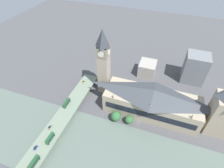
# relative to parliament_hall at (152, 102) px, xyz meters

# --- Properties ---
(ground_plane) EXTENTS (600.00, 600.00, 0.00)m
(ground_plane) POSITION_rel_parliament_hall_xyz_m (-17.83, 8.00, -14.74)
(ground_plane) COLOR #4C4C4F
(river_water) EXTENTS (66.84, 360.00, 0.30)m
(river_water) POSITION_rel_parliament_hall_xyz_m (-57.25, 8.00, -14.59)
(river_water) COLOR slate
(river_water) RESTS_ON ground_plane
(parliament_hall) EXTENTS (30.13, 88.98, 29.72)m
(parliament_hall) POSITION_rel_parliament_hall_xyz_m (0.00, 0.00, 0.00)
(parliament_hall) COLOR tan
(parliament_hall) RESTS_ON ground_plane
(clock_tower) EXTENTS (11.83, 11.83, 72.79)m
(clock_tower) POSITION_rel_parliament_hall_xyz_m (13.88, 53.81, 23.96)
(clock_tower) COLOR tan
(clock_tower) RESTS_ON ground_plane
(victoria_tower) EXTENTS (19.82, 19.82, 52.06)m
(victoria_tower) POSITION_rel_parliament_hall_xyz_m (0.05, -58.40, 9.28)
(victoria_tower) COLOR tan
(victoria_tower) RESTS_ON ground_plane
(road_bridge) EXTENTS (165.67, 16.24, 6.15)m
(road_bridge) POSITION_rel_parliament_hall_xyz_m (-57.25, 75.25, -9.69)
(road_bridge) COLOR #5D6A59
(road_bridge) RESTS_ON ground_plane
(double_decker_bus_lead) EXTENTS (10.07, 2.48, 4.80)m
(double_decker_bus_lead) POSITION_rel_parliament_hall_xyz_m (-62.63, 71.81, -5.96)
(double_decker_bus_lead) COLOR #235B33
(double_decker_bus_lead) RESTS_ON road_bridge
(double_decker_bus_mid) EXTENTS (11.73, 2.63, 4.93)m
(double_decker_bus_mid) POSITION_rel_parliament_hall_xyz_m (-84.16, 71.39, -5.88)
(double_decker_bus_mid) COLOR #235B33
(double_decker_bus_mid) RESTS_ON road_bridge
(double_decker_bus_rear) EXTENTS (10.91, 2.62, 4.74)m
(double_decker_bus_rear) POSITION_rel_parliament_hall_xyz_m (-24.13, 79.05, -5.97)
(double_decker_bus_rear) COLOR #235B33
(double_decker_bus_rear) RESTS_ON road_bridge
(car_northbound_lead) EXTENTS (3.92, 1.92, 1.47)m
(car_northbound_lead) POSITION_rel_parliament_hall_xyz_m (-72.87, 78.92, -7.87)
(car_northbound_lead) COLOR navy
(car_northbound_lead) RESTS_ON road_bridge
(car_northbound_mid) EXTENTS (4.07, 1.75, 1.50)m
(car_northbound_mid) POSITION_rel_parliament_hall_xyz_m (11.64, 78.60, -7.86)
(car_northbound_mid) COLOR gold
(car_northbound_mid) RESTS_ON road_bridge
(car_southbound_lead) EXTENTS (4.78, 1.85, 1.32)m
(car_southbound_lead) POSITION_rel_parliament_hall_xyz_m (-52.72, 79.36, -7.94)
(car_southbound_lead) COLOR slate
(car_southbound_lead) RESTS_ON road_bridge
(city_block_west) EXTENTS (22.39, 24.44, 34.67)m
(city_block_west) POSITION_rel_parliament_hall_xyz_m (65.39, -37.44, 2.59)
(city_block_west) COLOR slate
(city_block_west) RESTS_ON ground_plane
(city_block_center) EXTENTS (22.09, 19.55, 16.34)m
(city_block_center) POSITION_rel_parliament_hall_xyz_m (58.85, 14.94, -6.57)
(city_block_center) COLOR #A39E93
(city_block_center) RESTS_ON ground_plane
(tree_embankment_near) EXTENTS (9.52, 9.52, 10.88)m
(tree_embankment_near) POSITION_rel_parliament_hall_xyz_m (-21.29, 28.64, -8.63)
(tree_embankment_near) COLOR brown
(tree_embankment_near) RESTS_ON ground_plane
(tree_embankment_mid) EXTENTS (7.56, 7.56, 9.13)m
(tree_embankment_mid) POSITION_rel_parliament_hall_xyz_m (-20.29, 16.13, -9.41)
(tree_embankment_mid) COLOR brown
(tree_embankment_mid) RESTS_ON ground_plane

